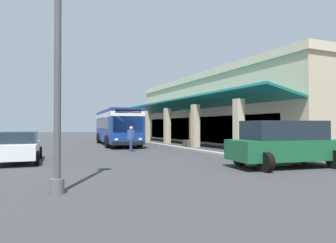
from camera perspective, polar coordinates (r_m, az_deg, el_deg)
name	(u,v)px	position (r m, az deg, el deg)	size (l,w,h in m)	color
ground	(192,144)	(28.75, 4.56, -4.27)	(120.00, 120.00, 0.00)	#38383A
curb_strip	(152,143)	(29.11, -2.99, -4.11)	(33.99, 0.50, 0.12)	#9E998E
plaza_building	(235,110)	(33.75, 12.47, 2.14)	(28.63, 13.76, 6.90)	#C6B793
transit_bus	(117,125)	(28.02, -9.65, -0.57)	(11.39, 3.57, 3.34)	navy
parked_suv_green	(285,143)	(13.83, 21.14, -3.83)	(3.14, 5.02, 1.97)	#195933
parked_sedan_white	(18,147)	(16.33, -26.33, -4.26)	(4.50, 2.20, 1.47)	silver
pedestrian	(131,137)	(20.68, -6.95, -2.99)	(0.67, 0.41, 1.71)	navy
potted_palm	(190,139)	(25.29, 4.17, -3.21)	(1.71, 1.81, 3.17)	#4C4742
lot_light_pole	(58,32)	(8.72, -20.00, 15.49)	(0.60, 0.60, 7.86)	#59595B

